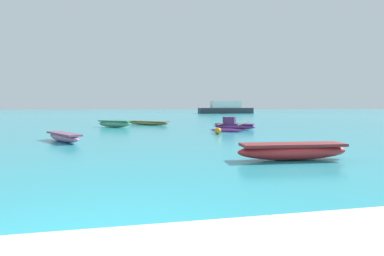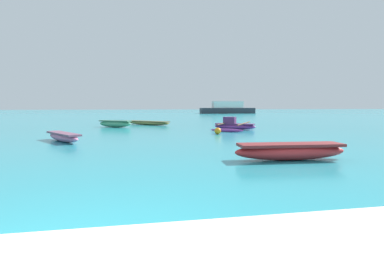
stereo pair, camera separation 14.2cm
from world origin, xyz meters
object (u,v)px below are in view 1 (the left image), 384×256
Objects in this scene: moored_boat_3 at (234,125)px; moored_boat_1 at (293,151)px; moored_boat_4 at (115,123)px; moored_boat_2 at (64,137)px; mooring_buoy_1 at (218,131)px; distant_ferry at (226,108)px; moored_boat_0 at (148,123)px.

moored_boat_1 is at bearing -68.98° from moored_boat_3.
moored_boat_4 is at bearing -173.02° from moored_boat_3.
moored_boat_2 is (-7.37, 5.86, -0.05)m from moored_boat_1.
mooring_buoy_1 is (-1.93, -2.98, -0.09)m from moored_boat_3.
mooring_buoy_1 is at bearing -108.18° from distant_ferry.
moored_boat_2 is at bearing 145.40° from moored_boat_1.
moored_boat_4 is (-7.72, 3.52, 0.00)m from moored_boat_3.
distant_ferry is at bearing 104.54° from moored_boat_3.
mooring_buoy_1 is at bearing -91.47° from moored_boat_3.
moored_boat_1 is 0.30× the size of distant_ferry.
distant_ferry is at bearing 78.33° from moored_boat_1.
moored_boat_0 is 9.71× the size of mooring_buoy_1.
moored_boat_0 is 11.36m from moored_boat_2.
moored_boat_3 reaches higher than moored_boat_2.
distant_ferry reaches higher than mooring_buoy_1.
moored_boat_3 is 0.43× the size of distant_ferry.
moored_boat_3 reaches higher than moored_boat_4.
moored_boat_4 is 40.77m from distant_ferry.
moored_boat_3 is (9.36, 4.92, 0.05)m from moored_boat_2.
moored_boat_3 is 12.89× the size of mooring_buoy_1.
moored_boat_0 is 1.27× the size of moored_boat_2.
moored_boat_4 is at bearing 115.75° from moored_boat_1.
moored_boat_4 is at bearing 131.75° from mooring_buoy_1.
moored_boat_0 is at bearing 105.14° from moored_boat_1.
moored_boat_4 is (1.64, 8.44, 0.06)m from moored_boat_2.
moored_boat_4 reaches higher than moored_boat_1.
moored_boat_4 is at bearing -97.03° from moored_boat_0.
moored_boat_2 is 7.63× the size of mooring_buoy_1.
mooring_buoy_1 is at bearing -17.47° from moored_boat_4.
distant_ferry is at bearing 104.70° from moored_boat_0.
moored_boat_0 is at bearing 111.07° from mooring_buoy_1.
moored_boat_4 reaches higher than moored_boat_0.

